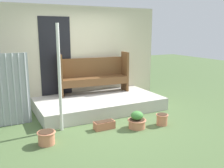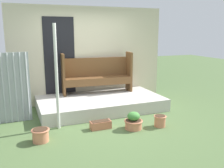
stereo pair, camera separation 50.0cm
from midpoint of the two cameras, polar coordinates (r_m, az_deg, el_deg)
name	(u,v)px [view 1 (the left image)]	position (r m, az deg, el deg)	size (l,w,h in m)	color
ground_plane	(106,121)	(5.61, -3.93, -8.38)	(24.00, 24.00, 0.00)	#516B3D
porch_slab	(99,104)	(6.35, -5.25, -4.51)	(3.08, 1.64, 0.30)	beige
house_wall	(85,55)	(6.91, -8.34, 6.49)	(4.28, 0.08, 2.60)	beige
support_post	(60,79)	(4.96, -14.75, 1.14)	(0.06, 0.06, 2.10)	silver
bench	(94,73)	(6.75, -6.33, 2.46)	(1.91, 0.54, 1.08)	brown
flower_pot_left	(46,137)	(4.67, -17.81, -11.55)	(0.33, 0.33, 0.24)	tan
flower_pot_middle	(137,121)	(5.15, 2.94, -8.42)	(0.38, 0.38, 0.36)	tan
flower_pot_right	(162,119)	(5.37, 8.75, -7.93)	(0.27, 0.27, 0.24)	tan
planter_box_rect	(104,125)	(5.14, -4.60, -9.36)	(0.42, 0.19, 0.17)	#C67251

